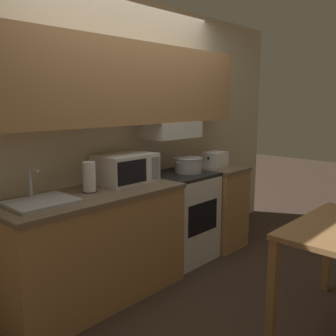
# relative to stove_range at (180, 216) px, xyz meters

# --- Properties ---
(ground_plane) EXTENTS (16.00, 16.00, 0.00)m
(ground_plane) POSITION_rel_stove_range_xyz_m (-0.53, 0.29, -0.45)
(ground_plane) COLOR #3D2D23
(wall_back) EXTENTS (5.04, 0.38, 2.55)m
(wall_back) POSITION_rel_stove_range_xyz_m (-0.51, 0.22, 1.05)
(wall_back) COLOR beige
(wall_back) RESTS_ON ground_plane
(lower_counter_main) EXTENTS (1.54, 0.64, 0.89)m
(lower_counter_main) POSITION_rel_stove_range_xyz_m (-1.09, -0.02, 0.00)
(lower_counter_main) COLOR tan
(lower_counter_main) RESTS_ON ground_plane
(lower_counter_right_stub) EXTENTS (0.48, 0.64, 0.89)m
(lower_counter_right_stub) POSITION_rel_stove_range_xyz_m (0.56, -0.02, 0.00)
(lower_counter_right_stub) COLOR tan
(lower_counter_right_stub) RESTS_ON ground_plane
(stove_range) EXTENTS (0.63, 0.58, 0.89)m
(stove_range) POSITION_rel_stove_range_xyz_m (0.00, 0.00, 0.00)
(stove_range) COLOR white
(stove_range) RESTS_ON ground_plane
(cooking_pot) EXTENTS (0.36, 0.28, 0.15)m
(cooking_pot) POSITION_rel_stove_range_xyz_m (0.09, -0.02, 0.53)
(cooking_pot) COLOR #B7BABF
(cooking_pot) RESTS_ON stove_range
(microwave) EXTENTS (0.51, 0.37, 0.25)m
(microwave) POSITION_rel_stove_range_xyz_m (-0.64, 0.09, 0.57)
(microwave) COLOR white
(microwave) RESTS_ON lower_counter_main
(toaster) EXTENTS (0.25, 0.19, 0.16)m
(toaster) POSITION_rel_stove_range_xyz_m (0.57, -0.01, 0.53)
(toaster) COLOR white
(toaster) RESTS_ON lower_counter_right_stub
(sink_basin) EXTENTS (0.46, 0.37, 0.24)m
(sink_basin) POSITION_rel_stove_range_xyz_m (-1.52, -0.02, 0.46)
(sink_basin) COLOR #B7BABF
(sink_basin) RESTS_ON lower_counter_main
(paper_towel_roll) EXTENTS (0.12, 0.12, 0.24)m
(paper_towel_roll) POSITION_rel_stove_range_xyz_m (-1.08, 0.02, 0.57)
(paper_towel_roll) COLOR black
(paper_towel_roll) RESTS_ON lower_counter_main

